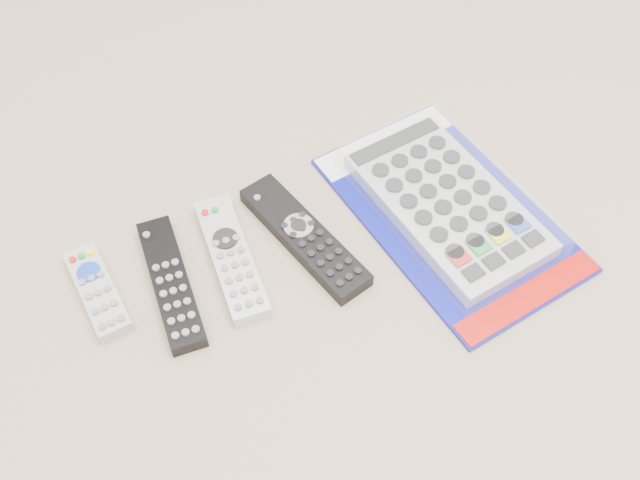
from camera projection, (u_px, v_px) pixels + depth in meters
name	position (u px, v px, depth m)	size (l,w,h in m)	color
remote_small_grey	(98.00, 291.00, 0.83)	(0.05, 0.13, 0.02)	#A9A9AB
remote_slim_black	(171.00, 283.00, 0.84)	(0.06, 0.19, 0.02)	black
remote_silver_dvd	(231.00, 258.00, 0.86)	(0.07, 0.19, 0.02)	silver
remote_large_black	(305.00, 237.00, 0.87)	(0.09, 0.21, 0.02)	black
jumbo_remote_packaged	(448.00, 202.00, 0.90)	(0.23, 0.35, 0.04)	#0D1393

